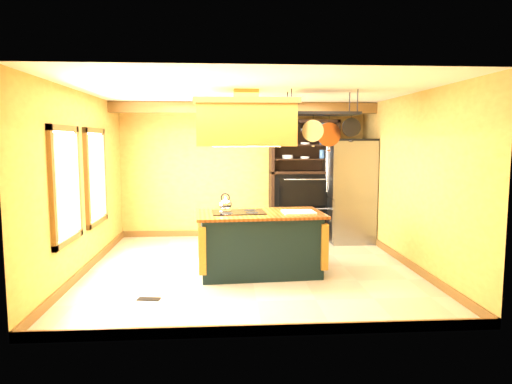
{
  "coord_description": "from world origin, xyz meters",
  "views": [
    {
      "loc": [
        -0.38,
        -6.92,
        1.98
      ],
      "look_at": [
        0.11,
        0.3,
        1.16
      ],
      "focal_mm": 32.0,
      "sensor_mm": 36.0,
      "label": 1
    }
  ],
  "objects": [
    {
      "name": "pot_rack",
      "position": [
        1.03,
        -0.27,
        2.28
      ],
      "size": [
        1.11,
        0.52,
        0.81
      ],
      "color": "black",
      "rests_on": "ceiling"
    },
    {
      "name": "refrigerator",
      "position": [
        2.06,
        1.9,
        0.96
      ],
      "size": [
        0.85,
        1.01,
        1.97
      ],
      "color": "gray",
      "rests_on": "floor"
    },
    {
      "name": "wall_front",
      "position": [
        0.0,
        -2.5,
        1.35
      ],
      "size": [
        5.0,
        0.02,
        2.7
      ],
      "primitive_type": "cube",
      "color": "#DAA750",
      "rests_on": "floor"
    },
    {
      "name": "floor_register",
      "position": [
        -1.35,
        -1.32,
        0.01
      ],
      "size": [
        0.3,
        0.16,
        0.01
      ],
      "primitive_type": "cube",
      "rotation": [
        0.0,
        0.0,
        -0.16
      ],
      "color": "black",
      "rests_on": "floor"
    },
    {
      "name": "range_hood",
      "position": [
        -0.07,
        -0.28,
        2.25
      ],
      "size": [
        1.47,
        0.83,
        0.8
      ],
      "color": "#C58231",
      "rests_on": "ceiling"
    },
    {
      "name": "window_near",
      "position": [
        -2.47,
        -0.8,
        1.4
      ],
      "size": [
        0.06,
        1.06,
        1.56
      ],
      "color": "brown",
      "rests_on": "wall_left"
    },
    {
      "name": "ceiling_beam",
      "position": [
        0.0,
        1.7,
        2.59
      ],
      "size": [
        5.0,
        0.15,
        0.2
      ],
      "primitive_type": "cube",
      "color": "brown",
      "rests_on": "ceiling"
    },
    {
      "name": "hutch",
      "position": [
        1.2,
        2.24,
        0.92
      ],
      "size": [
        1.35,
        0.61,
        2.39
      ],
      "color": "black",
      "rests_on": "floor"
    },
    {
      "name": "ceiling",
      "position": [
        0.0,
        0.0,
        2.7
      ],
      "size": [
        5.0,
        5.0,
        0.0
      ],
      "primitive_type": "plane",
      "rotation": [
        3.14,
        0.0,
        0.0
      ],
      "color": "white",
      "rests_on": "wall_back"
    },
    {
      "name": "floor",
      "position": [
        0.0,
        0.0,
        0.0
      ],
      "size": [
        5.0,
        5.0,
        0.0
      ],
      "primitive_type": "plane",
      "color": "beige",
      "rests_on": "ground"
    },
    {
      "name": "wall_left",
      "position": [
        -2.5,
        0.0,
        1.35
      ],
      "size": [
        0.02,
        5.0,
        2.7
      ],
      "primitive_type": "cube",
      "color": "#DAA750",
      "rests_on": "floor"
    },
    {
      "name": "window_far",
      "position": [
        -2.47,
        0.6,
        1.4
      ],
      "size": [
        0.06,
        1.06,
        1.56
      ],
      "color": "brown",
      "rests_on": "wall_left"
    },
    {
      "name": "wall_back",
      "position": [
        0.0,
        2.5,
        1.35
      ],
      "size": [
        5.0,
        0.02,
        2.7
      ],
      "primitive_type": "cube",
      "color": "#DAA750",
      "rests_on": "floor"
    },
    {
      "name": "wall_right",
      "position": [
        2.5,
        0.0,
        1.35
      ],
      "size": [
        0.02,
        5.0,
        2.7
      ],
      "primitive_type": "cube",
      "color": "#DAA750",
      "rests_on": "floor"
    },
    {
      "name": "kitchen_island",
      "position": [
        0.13,
        -0.27,
        0.47
      ],
      "size": [
        1.93,
        1.16,
        1.11
      ],
      "rotation": [
        0.0,
        0.0,
        0.07
      ],
      "color": "black",
      "rests_on": "floor"
    }
  ]
}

